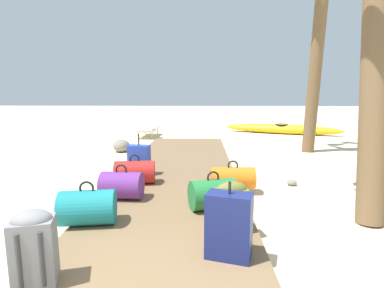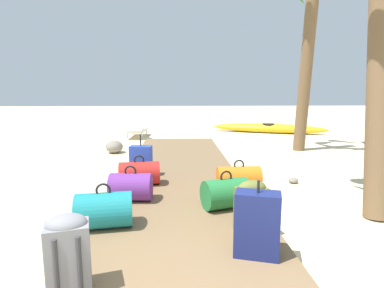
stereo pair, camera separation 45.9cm
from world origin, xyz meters
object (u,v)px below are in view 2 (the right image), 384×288
(kayak, at_px, (268,128))
(duffel_bag_purple, at_px, (131,187))
(lounge_chair, at_px, (136,128))
(duffel_bag_teal, at_px, (104,210))
(backpack_grey, at_px, (68,252))
(palm_tree_far_right, at_px, (311,6))
(duffel_bag_red, at_px, (139,173))
(duffel_bag_orange, at_px, (239,177))
(backpack_olive, at_px, (252,205))
(suitcase_blue, at_px, (141,161))
(duffel_bag_green, at_px, (226,193))
(suitcase_navy, at_px, (257,224))

(kayak, bearing_deg, duffel_bag_purple, -118.38)
(kayak, bearing_deg, lounge_chair, -168.23)
(kayak, bearing_deg, duffel_bag_teal, -116.76)
(backpack_grey, distance_m, palm_tree_far_right, 7.78)
(duffel_bag_purple, bearing_deg, lounge_chair, 96.64)
(duffel_bag_red, bearing_deg, backpack_grey, -93.99)
(duffel_bag_red, xyz_separation_m, lounge_chair, (-0.80, 5.86, 0.06))
(duffel_bag_orange, bearing_deg, duffel_bag_purple, -161.86)
(duffel_bag_orange, bearing_deg, duffel_bag_red, 172.04)
(lounge_chair, height_order, kayak, lounge_chair)
(lounge_chair, bearing_deg, backpack_olive, -73.93)
(palm_tree_far_right, relative_size, kayak, 1.13)
(duffel_bag_red, bearing_deg, palm_tree_far_right, 37.97)
(suitcase_blue, xyz_separation_m, backpack_grey, (-0.16, -3.29, 0.05))
(backpack_olive, relative_size, duffel_bag_purple, 0.96)
(duffel_bag_green, xyz_separation_m, palm_tree_far_right, (2.67, 4.13, 3.35))
(kayak, bearing_deg, suitcase_blue, -123.06)
(suitcase_blue, relative_size, kayak, 0.18)
(duffel_bag_green, bearing_deg, backpack_olive, -75.99)
(backpack_olive, distance_m, kayak, 9.05)
(duffel_bag_green, xyz_separation_m, lounge_chair, (-2.03, 6.94, 0.06))
(backpack_grey, xyz_separation_m, palm_tree_far_right, (4.09, 5.79, 3.22))
(backpack_olive, bearing_deg, duffel_bag_red, 128.34)
(backpack_olive, xyz_separation_m, suitcase_blue, (-1.43, 2.32, -0.02))
(duffel_bag_orange, xyz_separation_m, backpack_olive, (-0.17, -1.55, 0.13))
(suitcase_blue, height_order, palm_tree_far_right, palm_tree_far_right)
(duffel_bag_red, height_order, palm_tree_far_right, palm_tree_far_right)
(backpack_olive, height_order, suitcase_blue, suitcase_blue)
(backpack_grey, distance_m, duffel_bag_purple, 2.02)
(suitcase_blue, relative_size, duffel_bag_purple, 1.27)
(backpack_olive, relative_size, suitcase_blue, 0.75)
(duffel_bag_purple, bearing_deg, duffel_bag_red, 87.76)
(duffel_bag_teal, height_order, backpack_grey, backpack_grey)
(duffel_bag_teal, bearing_deg, duffel_bag_orange, 38.35)
(backpack_olive, distance_m, duffel_bag_red, 2.26)
(duffel_bag_red, xyz_separation_m, kayak, (4.08, 6.87, -0.09))
(duffel_bag_red, bearing_deg, kayak, 59.28)
(duffel_bag_teal, height_order, duffel_bag_red, duffel_bag_teal)
(suitcase_blue, xyz_separation_m, duffel_bag_purple, (0.01, -1.29, -0.08))
(duffel_bag_purple, height_order, duffel_bag_red, duffel_bag_purple)
(duffel_bag_green, bearing_deg, suitcase_blue, 127.74)
(duffel_bag_purple, distance_m, palm_tree_far_right, 6.40)
(suitcase_blue, height_order, kayak, suitcase_blue)
(suitcase_navy, relative_size, lounge_chair, 0.45)
(duffel_bag_orange, relative_size, backpack_grey, 1.12)
(backpack_grey, relative_size, lounge_chair, 0.39)
(backpack_olive, relative_size, duffel_bag_red, 0.83)
(duffel_bag_teal, distance_m, duffel_bag_purple, 0.89)
(suitcase_blue, bearing_deg, backpack_grey, -92.73)
(duffel_bag_red, bearing_deg, suitcase_blue, 93.59)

